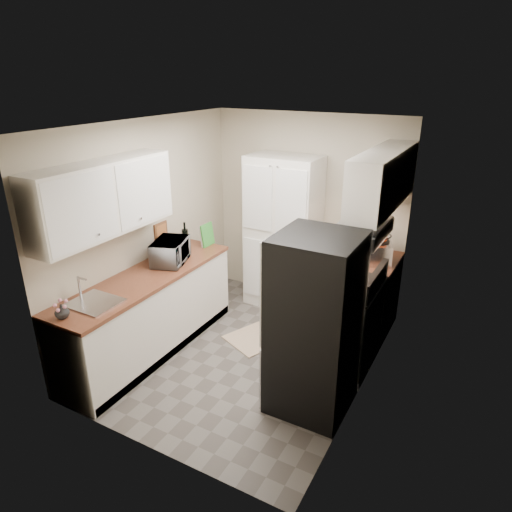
{
  "coord_description": "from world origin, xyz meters",
  "views": [
    {
      "loc": [
        2.18,
        -3.77,
        2.96
      ],
      "look_at": [
        0.04,
        0.15,
        1.14
      ],
      "focal_mm": 32.0,
      "sensor_mm": 36.0,
      "label": 1
    }
  ],
  "objects_px": {
    "refrigerator": "(314,325)",
    "toaster_oven": "(375,251)",
    "electric_range": "(344,322)",
    "wine_bottle": "(185,236)",
    "pantry_cabinet": "(283,233)",
    "microwave": "(170,252)"
  },
  "relations": [
    {
      "from": "refrigerator",
      "to": "toaster_oven",
      "type": "height_order",
      "value": "refrigerator"
    },
    {
      "from": "pantry_cabinet",
      "to": "electric_range",
      "type": "relative_size",
      "value": 1.77
    },
    {
      "from": "refrigerator",
      "to": "microwave",
      "type": "distance_m",
      "value": 1.97
    },
    {
      "from": "wine_bottle",
      "to": "toaster_oven",
      "type": "xyz_separation_m",
      "value": [
        2.17,
        0.71,
        -0.03
      ]
    },
    {
      "from": "electric_range",
      "to": "wine_bottle",
      "type": "distance_m",
      "value": 2.17
    },
    {
      "from": "pantry_cabinet",
      "to": "refrigerator",
      "type": "distance_m",
      "value": 2.07
    },
    {
      "from": "microwave",
      "to": "electric_range",
      "type": "bearing_deg",
      "value": -98.01
    },
    {
      "from": "electric_range",
      "to": "toaster_oven",
      "type": "distance_m",
      "value": 0.95
    },
    {
      "from": "pantry_cabinet",
      "to": "toaster_oven",
      "type": "bearing_deg",
      "value": -7.44
    },
    {
      "from": "electric_range",
      "to": "toaster_oven",
      "type": "relative_size",
      "value": 2.68
    },
    {
      "from": "refrigerator",
      "to": "pantry_cabinet",
      "type": "bearing_deg",
      "value": 123.46
    },
    {
      "from": "electric_range",
      "to": "toaster_oven",
      "type": "xyz_separation_m",
      "value": [
        0.08,
        0.76,
        0.56
      ]
    },
    {
      "from": "microwave",
      "to": "wine_bottle",
      "type": "bearing_deg",
      "value": -3.36
    },
    {
      "from": "electric_range",
      "to": "refrigerator",
      "type": "relative_size",
      "value": 0.66
    },
    {
      "from": "pantry_cabinet",
      "to": "refrigerator",
      "type": "height_order",
      "value": "pantry_cabinet"
    },
    {
      "from": "wine_bottle",
      "to": "pantry_cabinet",
      "type": "bearing_deg",
      "value": 43.63
    },
    {
      "from": "pantry_cabinet",
      "to": "electric_range",
      "type": "height_order",
      "value": "pantry_cabinet"
    },
    {
      "from": "pantry_cabinet",
      "to": "refrigerator",
      "type": "bearing_deg",
      "value": -56.54
    },
    {
      "from": "toaster_oven",
      "to": "electric_range",
      "type": "bearing_deg",
      "value": -114.91
    },
    {
      "from": "refrigerator",
      "to": "microwave",
      "type": "xyz_separation_m",
      "value": [
        -1.92,
        0.39,
        0.21
      ]
    },
    {
      "from": "refrigerator",
      "to": "toaster_oven",
      "type": "xyz_separation_m",
      "value": [
        0.11,
        1.56,
        0.19
      ]
    },
    {
      "from": "pantry_cabinet",
      "to": "electric_range",
      "type": "bearing_deg",
      "value": -38.22
    }
  ]
}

